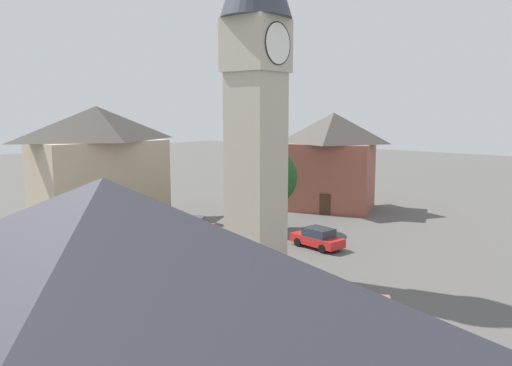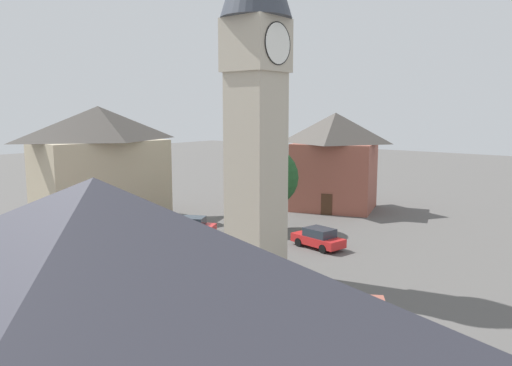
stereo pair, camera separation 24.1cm
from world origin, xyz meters
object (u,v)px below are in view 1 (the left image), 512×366
at_px(clock_tower, 256,62).
at_px(car_silver_kerb, 100,343).
at_px(tree, 268,177).
at_px(car_red_corner, 318,238).
at_px(pedestrian, 259,287).
at_px(building_terrace_right, 98,164).
at_px(building_shop_left, 333,160).
at_px(car_blue_kerb, 189,226).
at_px(car_white_side, 133,246).

relative_size(clock_tower, car_silver_kerb, 5.06).
bearing_deg(tree, car_red_corner, -108.81).
bearing_deg(pedestrian, car_silver_kerb, 170.95).
bearing_deg(car_red_corner, clock_tower, -176.09).
height_order(car_red_corner, building_terrace_right, building_terrace_right).
distance_m(car_red_corner, tree, 7.72).
xyz_separation_m(clock_tower, building_terrace_right, (3.14, 20.76, -7.60)).
height_order(clock_tower, car_silver_kerb, clock_tower).
bearing_deg(building_shop_left, tree, -177.31).
xyz_separation_m(car_blue_kerb, pedestrian, (-8.31, -13.87, 0.25)).
distance_m(clock_tower, car_blue_kerb, 17.04).
distance_m(car_blue_kerb, car_red_corner, 10.81).
relative_size(clock_tower, car_blue_kerb, 5.00).
distance_m(car_silver_kerb, building_terrace_right, 27.56).
xyz_separation_m(clock_tower, car_white_side, (-2.00, 9.43, -12.24)).
relative_size(car_red_corner, building_terrace_right, 0.35).
relative_size(clock_tower, car_white_side, 4.98).
distance_m(car_red_corner, car_white_side, 13.44).
bearing_deg(building_terrace_right, car_silver_kerb, -124.56).
distance_m(car_silver_kerb, pedestrian, 8.89).
bearing_deg(pedestrian, car_red_corner, 17.12).
bearing_deg(building_terrace_right, car_blue_kerb, -80.44).
relative_size(tree, building_terrace_right, 0.58).
relative_size(car_red_corner, tree, 0.61).
height_order(car_white_side, pedestrian, pedestrian).
relative_size(car_blue_kerb, tree, 0.62).
relative_size(car_blue_kerb, car_silver_kerb, 1.01).
height_order(car_silver_kerb, car_red_corner, same).
bearing_deg(car_blue_kerb, clock_tower, -113.88).
relative_size(clock_tower, building_terrace_right, 1.80).
bearing_deg(car_white_side, car_silver_kerb, -132.92).
relative_size(car_red_corner, pedestrian, 2.58).
xyz_separation_m(pedestrian, building_terrace_right, (6.64, 23.78, 4.39)).
xyz_separation_m(car_silver_kerb, building_shop_left, (34.41, 9.08, 4.32)).
xyz_separation_m(car_silver_kerb, building_terrace_right, (15.41, 22.38, 4.63)).
xyz_separation_m(pedestrian, building_shop_left, (25.64, 10.48, 4.07)).
bearing_deg(clock_tower, car_white_side, 102.00).
xyz_separation_m(building_shop_left, building_terrace_right, (-19.00, 13.30, 0.31)).
xyz_separation_m(car_blue_kerb, car_white_side, (-6.81, -1.42, 0.00)).
distance_m(car_blue_kerb, car_white_side, 6.96).
bearing_deg(building_shop_left, car_silver_kerb, -165.22).
xyz_separation_m(car_blue_kerb, car_red_corner, (3.28, -10.30, 0.00)).
xyz_separation_m(clock_tower, car_red_corner, (8.09, 0.55, -12.24)).
bearing_deg(car_white_side, tree, -11.65).
xyz_separation_m(car_blue_kerb, tree, (5.44, -3.95, 3.83)).
height_order(pedestrian, tree, tree).
bearing_deg(car_blue_kerb, car_red_corner, -72.33).
height_order(clock_tower, building_terrace_right, clock_tower).
bearing_deg(clock_tower, pedestrian, -139.28).
bearing_deg(car_red_corner, car_white_side, 138.66).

